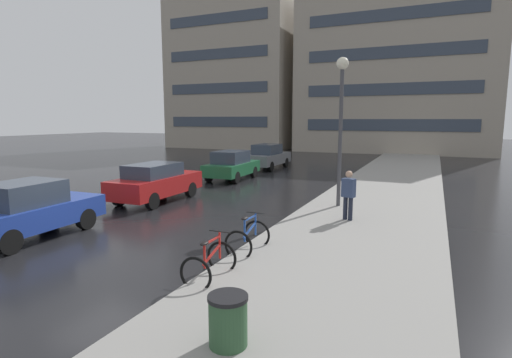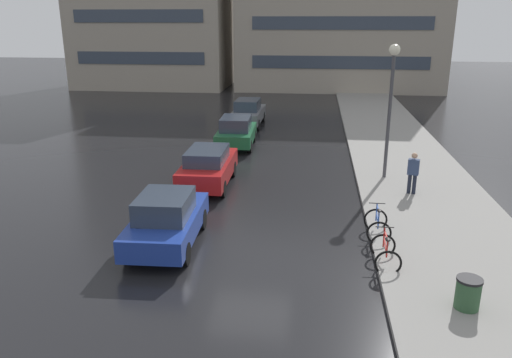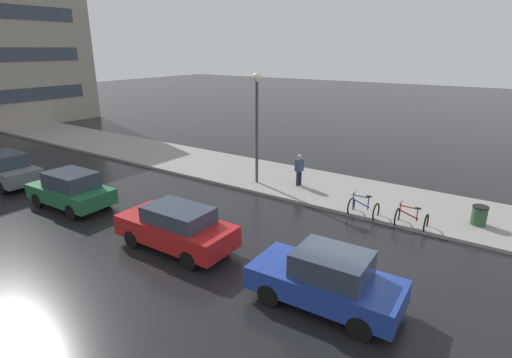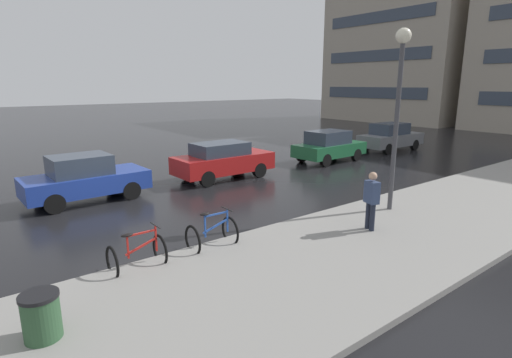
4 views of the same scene
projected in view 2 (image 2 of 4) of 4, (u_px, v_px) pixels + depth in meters
ground_plane at (250, 243)px, 14.96m from camera, size 140.00×140.00×0.00m
sidewalk_kerb at (402, 159)px, 23.71m from camera, size 4.80×60.00×0.14m
bicycle_nearest at (385, 253)px, 13.48m from camera, size 0.73×1.13×0.97m
bicycle_second at (377, 225)px, 15.25m from camera, size 0.76×1.12×0.99m
car_blue at (167, 220)px, 14.64m from camera, size 1.92×4.07×1.62m
car_red at (208, 166)px, 19.91m from camera, size 1.84×4.27×1.56m
car_green at (236, 132)px, 26.00m from camera, size 1.94×3.97×1.61m
car_grey at (248, 113)px, 31.24m from camera, size 1.79×4.37×1.66m
pedestrian at (413, 172)px, 18.58m from camera, size 0.45×0.34×1.73m
streetlamp at (391, 88)px, 19.67m from camera, size 0.44×0.44×5.50m
trash_bin at (468, 296)px, 11.29m from camera, size 0.58×0.58×0.89m
building_facade_main at (340, 4)px, 46.93m from camera, size 18.79×10.33×15.44m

